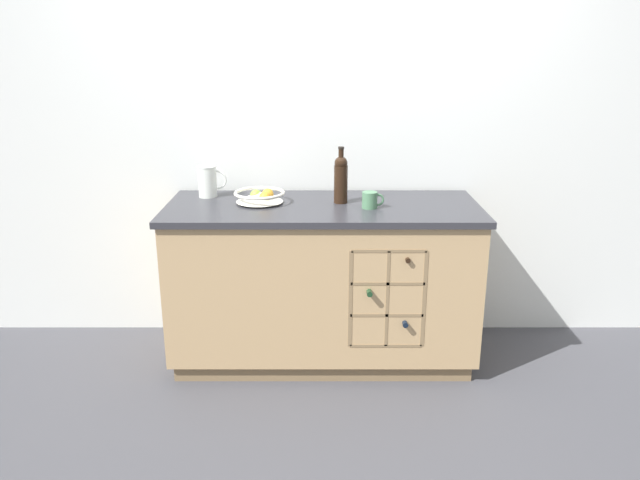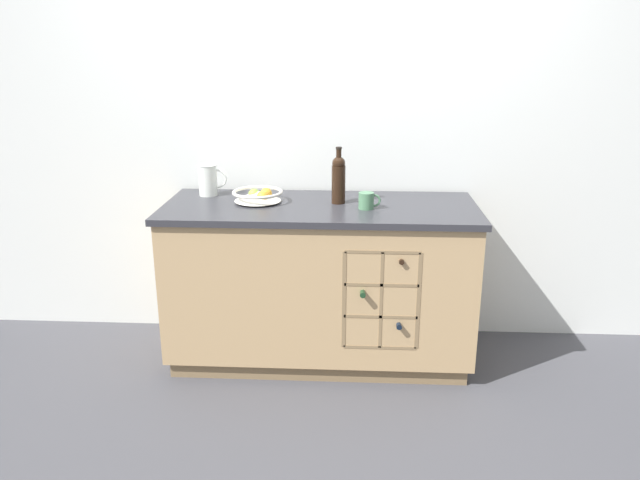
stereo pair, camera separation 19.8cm
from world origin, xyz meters
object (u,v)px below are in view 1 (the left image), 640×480
object	(u,v)px
ceramic_mug	(368,200)
standing_wine_bottle	(338,178)
fruit_bowl	(257,196)
white_pitcher	(205,181)

from	to	relation	value
ceramic_mug	standing_wine_bottle	distance (m)	0.22
ceramic_mug	fruit_bowl	bearing A→B (deg)	169.65
white_pitcher	ceramic_mug	xyz separation A→B (m)	(0.91, -0.26, -0.05)
white_pitcher	standing_wine_bottle	size ratio (longest dim) A/B	0.58
white_pitcher	ceramic_mug	bearing A→B (deg)	-15.83
white_pitcher	ceramic_mug	distance (m)	0.95
fruit_bowl	ceramic_mug	world-z (taller)	ceramic_mug
white_pitcher	standing_wine_bottle	bearing A→B (deg)	-10.56
fruit_bowl	white_pitcher	world-z (taller)	white_pitcher
fruit_bowl	white_pitcher	xyz separation A→B (m)	(-0.31, 0.15, 0.05)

